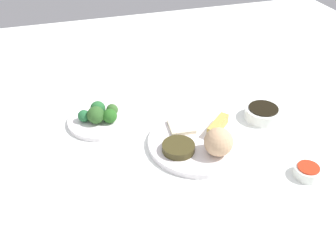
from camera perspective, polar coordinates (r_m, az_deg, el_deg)
name	(u,v)px	position (r m, az deg, el deg)	size (l,w,h in m)	color
tabletop	(200,147)	(1.06, 5.07, -3.20)	(2.20, 2.20, 0.02)	white
main_plate	(198,142)	(1.04, 4.75, -2.50)	(0.29, 0.29, 0.02)	white
rice_scoop	(218,142)	(0.97, 7.85, -2.47)	(0.08, 0.08, 0.08)	tan
spring_roll	(218,126)	(1.07, 7.74, 0.06)	(0.10, 0.02, 0.03)	gold
crab_rangoon_wonton	(181,126)	(1.08, 2.10, -0.03)	(0.07, 0.08, 0.01)	beige
stir_fry_heap	(178,148)	(0.99, 1.63, -3.38)	(0.09, 0.09, 0.02)	#3E371A
broccoli_plate	(101,120)	(1.15, -10.35, 0.93)	(0.20, 0.20, 0.01)	white
broccoli_floret_0	(96,115)	(1.11, -11.15, 1.68)	(0.05, 0.05, 0.05)	#305D26
broccoli_floret_1	(110,116)	(1.11, -9.04, 1.56)	(0.04, 0.04, 0.04)	#27631F
broccoli_floret_2	(84,116)	(1.13, -12.93, 1.53)	(0.04, 0.04, 0.04)	#246638
broccoli_floret_3	(112,110)	(1.14, -8.68, 2.51)	(0.04, 0.04, 0.04)	#376129
broccoli_floret_5	(98,108)	(1.15, -10.85, 2.69)	(0.05, 0.05, 0.05)	#286832
soy_sauce_bowl	(263,113)	(1.18, 14.49, 1.90)	(0.11, 0.11, 0.04)	white
soy_sauce_bowl_liquid	(264,108)	(1.16, 14.64, 2.69)	(0.09, 0.09, 0.00)	black
sauce_ramekin_sweet_and_sour	(307,172)	(1.00, 20.83, -6.68)	(0.07, 0.07, 0.03)	white
sauce_ramekin_sweet_and_sour_liquid	(309,167)	(0.99, 21.02, -6.02)	(0.05, 0.05, 0.00)	red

